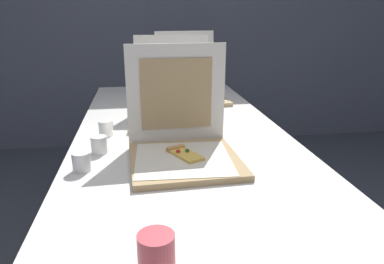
% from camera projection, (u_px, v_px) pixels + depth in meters
% --- Properties ---
extents(wall_back, '(10.00, 0.10, 2.60)m').
position_uv_depth(wall_back, '(155.00, 5.00, 3.32)').
color(wall_back, slate).
rests_on(wall_back, ground).
extents(table, '(0.93, 2.27, 0.72)m').
position_uv_depth(table, '(182.00, 142.00, 1.64)').
color(table, silver).
rests_on(table, ground).
extents(pizza_box_front, '(0.40, 0.40, 0.40)m').
position_uv_depth(pizza_box_front, '(183.00, 144.00, 1.32)').
color(pizza_box_front, tan).
rests_on(pizza_box_front, table).
extents(pizza_box_middle, '(0.42, 0.44, 0.40)m').
position_uv_depth(pizza_box_middle, '(172.00, 108.00, 1.82)').
color(pizza_box_middle, tan).
rests_on(pizza_box_middle, table).
extents(pizza_box_back, '(0.42, 0.45, 0.40)m').
position_uv_depth(pizza_box_back, '(191.00, 90.00, 2.25)').
color(pizza_box_back, tan).
rests_on(pizza_box_back, table).
extents(cup_white_near_center, '(0.06, 0.06, 0.07)m').
position_uv_depth(cup_white_near_center, '(99.00, 145.00, 1.39)').
color(cup_white_near_center, white).
rests_on(cup_white_near_center, table).
extents(cup_white_near_left, '(0.06, 0.06, 0.07)m').
position_uv_depth(cup_white_near_left, '(81.00, 162.00, 1.23)').
color(cup_white_near_left, white).
rests_on(cup_white_near_left, table).
extents(cup_white_mid, '(0.06, 0.06, 0.07)m').
position_uv_depth(cup_white_mid, '(106.00, 128.00, 1.59)').
color(cup_white_mid, white).
rests_on(cup_white_mid, table).
extents(cup_printed_front, '(0.08, 0.08, 0.10)m').
position_uv_depth(cup_printed_front, '(157.00, 256.00, 0.73)').
color(cup_printed_front, '#D14C56').
rests_on(cup_printed_front, table).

